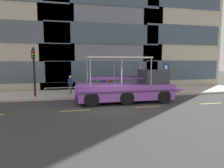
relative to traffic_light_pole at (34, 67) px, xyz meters
name	(u,v)px	position (x,y,z in m)	size (l,w,h in m)	color
ground_plane	(111,106)	(5.45, -4.07, -2.60)	(120.00, 120.00, 0.00)	#333335
sidewalk	(98,93)	(5.45, 1.53, -2.51)	(32.00, 4.80, 0.18)	#A8A59E
curb_edge	(103,97)	(5.45, -0.96, -2.51)	(32.00, 0.18, 0.18)	#B2ADA3
lane_centreline	(113,109)	(5.45, -4.81, -2.59)	(25.80, 0.12, 0.01)	#DBD64C
curb_guardrail	(115,89)	(6.55, -0.62, -1.89)	(11.48, 0.09, 0.77)	gray
traffic_light_pole	(34,67)	(0.00, 0.00, 0.00)	(0.24, 0.46, 3.98)	black
parking_sign	(166,72)	(11.67, 0.02, -0.55)	(0.60, 0.12, 2.74)	#4C4F54
duck_tour_boat	(131,88)	(7.24, -2.89, -1.54)	(8.65, 2.59, 3.34)	purple
pedestrian_near_bow	(145,81)	(9.92, 0.75, -1.35)	(0.51, 0.24, 1.77)	black
pedestrian_mid_left	(111,83)	(6.48, 0.68, -1.50)	(0.31, 0.34, 1.51)	#47423D
pedestrian_mid_right	(103,83)	(5.62, 0.00, -1.46)	(0.39, 0.31, 1.58)	black
pedestrian_near_stern	(70,83)	(2.86, 0.81, -1.43)	(0.41, 0.31, 1.64)	#47423D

